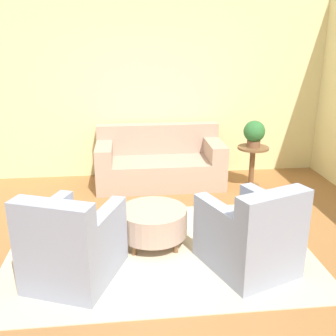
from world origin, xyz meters
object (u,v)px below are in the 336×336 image
(couch, at_px, (160,164))
(side_table, at_px, (252,160))
(armchair_left, at_px, (72,247))
(ottoman_table, at_px, (153,222))
(armchair_right, at_px, (251,237))
(potted_plant_on_side_table, at_px, (254,133))

(couch, relative_size, side_table, 3.05)
(couch, xyz_separation_m, armchair_left, (-1.03, -2.47, 0.03))
(ottoman_table, bearing_deg, armchair_right, -32.93)
(armchair_right, relative_size, potted_plant_on_side_table, 2.69)
(armchair_left, relative_size, ottoman_table, 1.44)
(armchair_left, relative_size, potted_plant_on_side_table, 2.69)
(armchair_left, xyz_separation_m, ottoman_table, (0.79, 0.59, -0.08))
(armchair_right, height_order, ottoman_table, armchair_right)
(side_table, bearing_deg, potted_plant_on_side_table, 0.00)
(ottoman_table, xyz_separation_m, potted_plant_on_side_table, (1.61, 1.60, 0.57))
(couch, distance_m, potted_plant_on_side_table, 1.50)
(armchair_right, bearing_deg, couch, 105.14)
(side_table, height_order, potted_plant_on_side_table, potted_plant_on_side_table)
(armchair_left, xyz_separation_m, side_table, (2.41, 2.18, 0.07))
(armchair_right, bearing_deg, armchair_left, 180.00)
(ottoman_table, bearing_deg, side_table, 44.72)
(couch, distance_m, ottoman_table, 1.90)
(potted_plant_on_side_table, bearing_deg, side_table, 180.00)
(potted_plant_on_side_table, bearing_deg, ottoman_table, -135.28)
(armchair_right, xyz_separation_m, ottoman_table, (-0.91, 0.59, -0.08))
(armchair_right, height_order, side_table, armchair_right)
(armchair_left, distance_m, armchair_right, 1.70)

